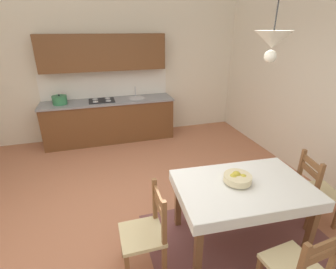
{
  "coord_description": "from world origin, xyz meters",
  "views": [
    {
      "loc": [
        -0.42,
        -2.71,
        2.32
      ],
      "look_at": [
        0.46,
        0.22,
        1.01
      ],
      "focal_mm": 26.97,
      "sensor_mm": 36.0,
      "label": 1
    }
  ],
  "objects_px": {
    "dining_chair_window_side": "(316,191)",
    "dining_chair_tv_side": "(146,233)",
    "kitchen_cabinetry": "(108,102)",
    "dining_chair_camera_side": "(297,269)",
    "pendant_lamp": "(273,41)",
    "fruit_bowl": "(237,178)",
    "dining_table": "(243,194)"
  },
  "relations": [
    {
      "from": "dining_chair_tv_side",
      "to": "dining_chair_camera_side",
      "type": "bearing_deg",
      "value": -34.1
    },
    {
      "from": "dining_chair_window_side",
      "to": "kitchen_cabinetry",
      "type": "bearing_deg",
      "value": 123.51
    },
    {
      "from": "pendant_lamp",
      "to": "fruit_bowl",
      "type": "bearing_deg",
      "value": 157.55
    },
    {
      "from": "dining_table",
      "to": "dining_chair_window_side",
      "type": "relative_size",
      "value": 1.62
    },
    {
      "from": "dining_table",
      "to": "pendant_lamp",
      "type": "bearing_deg",
      "value": -3.06
    },
    {
      "from": "dining_chair_tv_side",
      "to": "pendant_lamp",
      "type": "distance_m",
      "value": 2.13
    },
    {
      "from": "dining_table",
      "to": "pendant_lamp",
      "type": "xyz_separation_m",
      "value": [
        0.08,
        -0.0,
        1.58
      ]
    },
    {
      "from": "dining_chair_tv_side",
      "to": "fruit_bowl",
      "type": "xyz_separation_m",
      "value": [
        1.05,
        0.11,
        0.37
      ]
    },
    {
      "from": "dining_chair_window_side",
      "to": "pendant_lamp",
      "type": "relative_size",
      "value": 1.16
    },
    {
      "from": "dining_chair_camera_side",
      "to": "fruit_bowl",
      "type": "height_order",
      "value": "dining_chair_camera_side"
    },
    {
      "from": "dining_chair_window_side",
      "to": "fruit_bowl",
      "type": "relative_size",
      "value": 3.1
    },
    {
      "from": "pendant_lamp",
      "to": "kitchen_cabinetry",
      "type": "bearing_deg",
      "value": 110.27
    },
    {
      "from": "dining_chair_window_side",
      "to": "dining_chair_tv_side",
      "type": "relative_size",
      "value": 1.0
    },
    {
      "from": "dining_chair_tv_side",
      "to": "dining_chair_window_side",
      "type": "bearing_deg",
      "value": 1.92
    },
    {
      "from": "dining_table",
      "to": "dining_chair_tv_side",
      "type": "distance_m",
      "value": 1.12
    },
    {
      "from": "dining_chair_window_side",
      "to": "dining_chair_camera_side",
      "type": "relative_size",
      "value": 1.0
    },
    {
      "from": "kitchen_cabinetry",
      "to": "dining_chair_camera_side",
      "type": "xyz_separation_m",
      "value": [
        1.2,
        -4.21,
        -0.41
      ]
    },
    {
      "from": "dining_chair_camera_side",
      "to": "pendant_lamp",
      "type": "xyz_separation_m",
      "value": [
        0.05,
        0.83,
        1.77
      ]
    },
    {
      "from": "kitchen_cabinetry",
      "to": "dining_chair_window_side",
      "type": "xyz_separation_m",
      "value": [
        2.23,
        -3.37,
        -0.41
      ]
    },
    {
      "from": "dining_table",
      "to": "dining_chair_camera_side",
      "type": "height_order",
      "value": "dining_chair_camera_side"
    },
    {
      "from": "dining_chair_camera_side",
      "to": "kitchen_cabinetry",
      "type": "bearing_deg",
      "value": 105.9
    },
    {
      "from": "kitchen_cabinetry",
      "to": "dining_chair_tv_side",
      "type": "distance_m",
      "value": 3.47
    },
    {
      "from": "dining_chair_window_side",
      "to": "fruit_bowl",
      "type": "xyz_separation_m",
      "value": [
        -1.12,
        0.04,
        0.37
      ]
    },
    {
      "from": "dining_chair_camera_side",
      "to": "fruit_bowl",
      "type": "relative_size",
      "value": 3.1
    },
    {
      "from": "kitchen_cabinetry",
      "to": "dining_table",
      "type": "distance_m",
      "value": 3.58
    },
    {
      "from": "dining_chair_camera_side",
      "to": "fruit_bowl",
      "type": "xyz_separation_m",
      "value": [
        -0.09,
        0.88,
        0.37
      ]
    },
    {
      "from": "dining_table",
      "to": "pendant_lamp",
      "type": "height_order",
      "value": "pendant_lamp"
    },
    {
      "from": "fruit_bowl",
      "to": "dining_table",
      "type": "bearing_deg",
      "value": -42.36
    },
    {
      "from": "dining_chair_tv_side",
      "to": "dining_chair_camera_side",
      "type": "distance_m",
      "value": 1.37
    },
    {
      "from": "dining_chair_camera_side",
      "to": "dining_chair_window_side",
      "type": "bearing_deg",
      "value": 39.12
    },
    {
      "from": "dining_chair_tv_side",
      "to": "fruit_bowl",
      "type": "height_order",
      "value": "dining_chair_tv_side"
    },
    {
      "from": "kitchen_cabinetry",
      "to": "dining_chair_tv_side",
      "type": "height_order",
      "value": "kitchen_cabinetry"
    }
  ]
}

